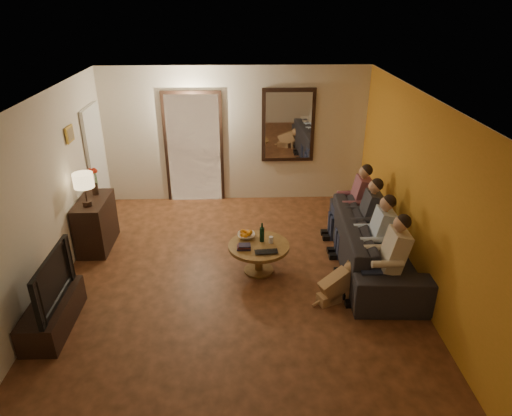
{
  "coord_description": "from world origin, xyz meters",
  "views": [
    {
      "loc": [
        0.1,
        -5.45,
        3.79
      ],
      "look_at": [
        0.3,
        0.3,
        1.05
      ],
      "focal_mm": 32.0,
      "sensor_mm": 36.0,
      "label": 1
    }
  ],
  "objects_px": {
    "table_lamp": "(85,190)",
    "dog": "(336,283)",
    "person_c": "(365,221)",
    "bowl": "(246,236)",
    "person_b": "(375,241)",
    "tv": "(45,280)",
    "person_a": "(388,264)",
    "person_d": "(356,205)",
    "coffee_table": "(259,258)",
    "tv_stand": "(53,314)",
    "wine_bottle": "(262,232)",
    "sofa": "(375,243)",
    "laptop": "(267,254)",
    "dresser": "(96,223)"
  },
  "relations": [
    {
      "from": "table_lamp",
      "to": "dog",
      "type": "height_order",
      "value": "table_lamp"
    },
    {
      "from": "person_c",
      "to": "bowl",
      "type": "distance_m",
      "value": 1.84
    },
    {
      "from": "bowl",
      "to": "person_b",
      "type": "bearing_deg",
      "value": -13.04
    },
    {
      "from": "tv",
      "to": "person_a",
      "type": "xyz_separation_m",
      "value": [
        4.24,
        0.37,
        -0.1
      ]
    },
    {
      "from": "person_d",
      "to": "bowl",
      "type": "height_order",
      "value": "person_d"
    },
    {
      "from": "coffee_table",
      "to": "dog",
      "type": "bearing_deg",
      "value": -37.1
    },
    {
      "from": "table_lamp",
      "to": "tv_stand",
      "type": "bearing_deg",
      "value": -90.0
    },
    {
      "from": "tv_stand",
      "to": "coffee_table",
      "type": "distance_m",
      "value": 2.84
    },
    {
      "from": "table_lamp",
      "to": "wine_bottle",
      "type": "bearing_deg",
      "value": -11.02
    },
    {
      "from": "person_d",
      "to": "sofa",
      "type": "bearing_deg",
      "value": -83.66
    },
    {
      "from": "coffee_table",
      "to": "laptop",
      "type": "bearing_deg",
      "value": -70.35
    },
    {
      "from": "sofa",
      "to": "person_a",
      "type": "bearing_deg",
      "value": 176.81
    },
    {
      "from": "dresser",
      "to": "table_lamp",
      "type": "distance_m",
      "value": 0.72
    },
    {
      "from": "bowl",
      "to": "sofa",
      "type": "bearing_deg",
      "value": -3.64
    },
    {
      "from": "tv_stand",
      "to": "person_d",
      "type": "relative_size",
      "value": 0.95
    },
    {
      "from": "tv_stand",
      "to": "person_a",
      "type": "bearing_deg",
      "value": 4.93
    },
    {
      "from": "dog",
      "to": "tv",
      "type": "bearing_deg",
      "value": 162.76
    },
    {
      "from": "laptop",
      "to": "person_a",
      "type": "bearing_deg",
      "value": -23.25
    },
    {
      "from": "dresser",
      "to": "wine_bottle",
      "type": "relative_size",
      "value": 3.01
    },
    {
      "from": "dresser",
      "to": "tv_stand",
      "type": "xyz_separation_m",
      "value": [
        0.0,
        -2.0,
        -0.22
      ]
    },
    {
      "from": "tv",
      "to": "coffee_table",
      "type": "height_order",
      "value": "tv"
    },
    {
      "from": "coffee_table",
      "to": "wine_bottle",
      "type": "xyz_separation_m",
      "value": [
        0.05,
        0.1,
        0.38
      ]
    },
    {
      "from": "person_a",
      "to": "coffee_table",
      "type": "height_order",
      "value": "person_a"
    },
    {
      "from": "dresser",
      "to": "wine_bottle",
      "type": "bearing_deg",
      "value": -15.54
    },
    {
      "from": "sofa",
      "to": "dog",
      "type": "height_order",
      "value": "sofa"
    },
    {
      "from": "sofa",
      "to": "wine_bottle",
      "type": "height_order",
      "value": "sofa"
    },
    {
      "from": "person_a",
      "to": "laptop",
      "type": "xyz_separation_m",
      "value": [
        -1.54,
        0.52,
        -0.14
      ]
    },
    {
      "from": "person_b",
      "to": "bowl",
      "type": "height_order",
      "value": "person_b"
    },
    {
      "from": "sofa",
      "to": "coffee_table",
      "type": "distance_m",
      "value": 1.75
    },
    {
      "from": "person_c",
      "to": "person_d",
      "type": "xyz_separation_m",
      "value": [
        0.0,
        0.6,
        0.0
      ]
    },
    {
      "from": "table_lamp",
      "to": "sofa",
      "type": "distance_m",
      "value": 4.42
    },
    {
      "from": "tv",
      "to": "bowl",
      "type": "relative_size",
      "value": 4.24
    },
    {
      "from": "person_d",
      "to": "tv_stand",
      "type": "bearing_deg",
      "value": -152.92
    },
    {
      "from": "sofa",
      "to": "laptop",
      "type": "xyz_separation_m",
      "value": [
        -1.64,
        -0.38,
        0.08
      ]
    },
    {
      "from": "person_d",
      "to": "laptop",
      "type": "height_order",
      "value": "person_d"
    },
    {
      "from": "table_lamp",
      "to": "dog",
      "type": "distance_m",
      "value": 3.93
    },
    {
      "from": "person_c",
      "to": "sofa",
      "type": "bearing_deg",
      "value": -71.57
    },
    {
      "from": "bowl",
      "to": "wine_bottle",
      "type": "relative_size",
      "value": 0.84
    },
    {
      "from": "person_d",
      "to": "wine_bottle",
      "type": "bearing_deg",
      "value": -150.62
    },
    {
      "from": "tv_stand",
      "to": "person_a",
      "type": "relative_size",
      "value": 0.95
    },
    {
      "from": "wine_bottle",
      "to": "dresser",
      "type": "bearing_deg",
      "value": 164.46
    },
    {
      "from": "tv",
      "to": "coffee_table",
      "type": "relative_size",
      "value": 1.23
    },
    {
      "from": "dresser",
      "to": "dog",
      "type": "bearing_deg",
      "value": -23.89
    },
    {
      "from": "tv",
      "to": "laptop",
      "type": "bearing_deg",
      "value": -71.74
    },
    {
      "from": "dresser",
      "to": "person_d",
      "type": "bearing_deg",
      "value": 2.21
    },
    {
      "from": "bowl",
      "to": "laptop",
      "type": "relative_size",
      "value": 0.79
    },
    {
      "from": "person_c",
      "to": "dog",
      "type": "height_order",
      "value": "person_c"
    },
    {
      "from": "table_lamp",
      "to": "person_d",
      "type": "xyz_separation_m",
      "value": [
        4.24,
        0.38,
        -0.5
      ]
    },
    {
      "from": "person_c",
      "to": "coffee_table",
      "type": "xyz_separation_m",
      "value": [
        -1.64,
        -0.4,
        -0.38
      ]
    },
    {
      "from": "person_b",
      "to": "person_a",
      "type": "bearing_deg",
      "value": -90.0
    }
  ]
}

